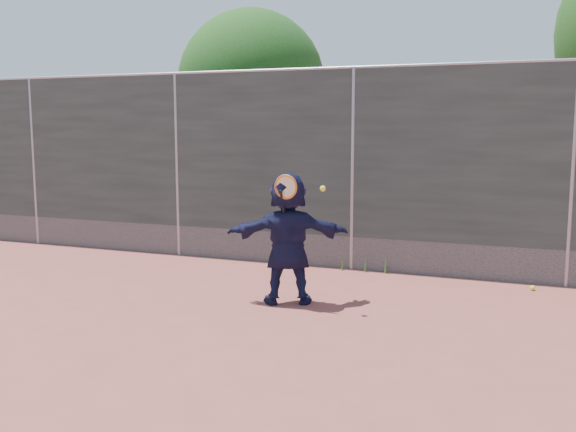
% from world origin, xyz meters
% --- Properties ---
extents(ground, '(80.00, 80.00, 0.00)m').
position_xyz_m(ground, '(0.00, 0.00, 0.00)').
color(ground, '#9E4C42').
rests_on(ground, ground).
extents(player, '(1.57, 1.02, 1.61)m').
position_xyz_m(player, '(-0.22, 1.41, 0.81)').
color(player, '#151839').
rests_on(player, ground).
extents(ball_ground, '(0.07, 0.07, 0.07)m').
position_xyz_m(ball_ground, '(2.58, 3.13, 0.03)').
color(ball_ground, yellow).
rests_on(ball_ground, ground).
extents(fence, '(20.00, 0.06, 3.03)m').
position_xyz_m(fence, '(-0.00, 3.50, 1.58)').
color(fence, '#38423D').
rests_on(fence, ground).
extents(swing_action, '(0.63, 0.13, 0.51)m').
position_xyz_m(swing_action, '(-0.13, 1.21, 1.43)').
color(swing_action, '#D16313').
rests_on(swing_action, ground).
extents(tree_left, '(3.15, 3.00, 4.53)m').
position_xyz_m(tree_left, '(-2.85, 6.55, 2.94)').
color(tree_left, '#382314').
rests_on(tree_left, ground).
extents(weed_clump, '(0.68, 0.07, 0.30)m').
position_xyz_m(weed_clump, '(0.29, 3.38, 0.13)').
color(weed_clump, '#387226').
rests_on(weed_clump, ground).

